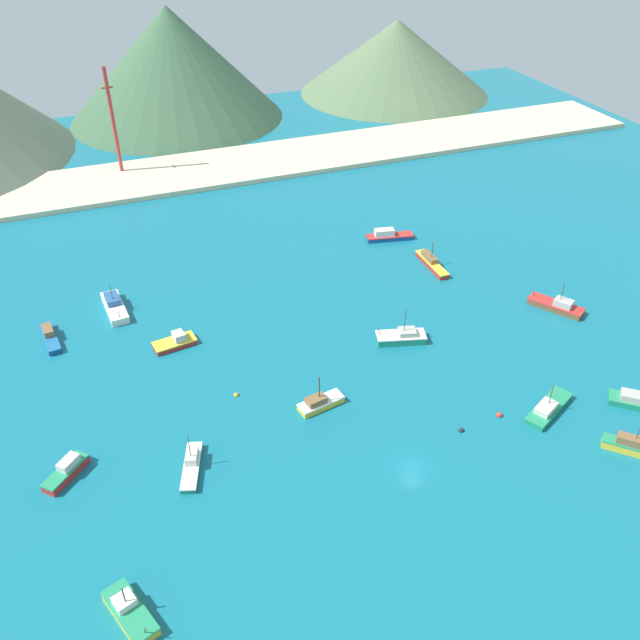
{
  "coord_description": "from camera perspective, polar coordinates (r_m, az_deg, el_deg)",
  "views": [
    {
      "loc": [
        -34.31,
        -53.81,
        68.65
      ],
      "look_at": [
        0.93,
        36.83,
        0.31
      ],
      "focal_mm": 37.6,
      "sensor_mm": 36.0,
      "label": 1
    }
  ],
  "objects": [
    {
      "name": "ground",
      "position": [
        113.79,
        0.81,
        -2.17
      ],
      "size": [
        260.0,
        280.0,
        0.5
      ],
      "color": "#146B7F"
    },
    {
      "name": "beach_strip",
      "position": [
        181.3,
        -8.99,
        12.63
      ],
      "size": [
        247.0,
        24.16,
        1.2
      ],
      "primitive_type": "cube",
      "color": "beige",
      "rests_on": "ground"
    },
    {
      "name": "fishing_boat_13",
      "position": [
        101.16,
        -0.01,
        -7.03
      ],
      "size": [
        7.48,
        3.79,
        5.74
      ],
      "color": "gold",
      "rests_on": "ground"
    },
    {
      "name": "fishing_boat_2",
      "position": [
        129.19,
        19.53,
        1.17
      ],
      "size": [
        7.92,
        10.0,
        5.72
      ],
      "color": "brown",
      "rests_on": "ground"
    },
    {
      "name": "hill_east",
      "position": [
        242.46,
        6.47,
        21.35
      ],
      "size": [
        64.16,
        64.16,
        23.68
      ],
      "color": "#56704C",
      "rests_on": "ground"
    },
    {
      "name": "fishing_boat_4",
      "position": [
        145.5,
        5.81,
        7.15
      ],
      "size": [
        10.46,
        4.67,
        2.46
      ],
      "color": "#14478C",
      "rests_on": "ground"
    },
    {
      "name": "fishing_boat_1",
      "position": [
        103.95,
        25.22,
        -9.77
      ],
      "size": [
        7.87,
        7.81,
        4.92
      ],
      "color": "gold",
      "rests_on": "ground"
    },
    {
      "name": "fishing_boat_0",
      "position": [
        136.82,
        9.46,
        4.84
      ],
      "size": [
        2.27,
        10.93,
        5.48
      ],
      "color": "red",
      "rests_on": "ground"
    },
    {
      "name": "buoy_1",
      "position": [
        99.91,
        11.93,
        -9.17
      ],
      "size": [
        0.79,
        0.79,
        0.79
      ],
      "color": "#232328",
      "rests_on": "ground"
    },
    {
      "name": "fishing_boat_3",
      "position": [
        123.05,
        -22.01,
        -1.32
      ],
      "size": [
        3.27,
        9.19,
        2.09
      ],
      "color": "#14478C",
      "rests_on": "ground"
    },
    {
      "name": "fishing_boat_12",
      "position": [
        126.99,
        -17.09,
        1.14
      ],
      "size": [
        3.98,
        10.53,
        5.49
      ],
      "color": "silver",
      "rests_on": "ground"
    },
    {
      "name": "fishing_boat_7",
      "position": [
        82.05,
        -15.89,
        -22.78
      ],
      "size": [
        5.56,
        8.6,
        4.61
      ],
      "color": "gold",
      "rests_on": "ground"
    },
    {
      "name": "fishing_boat_10",
      "position": [
        97.47,
        -20.78,
        -11.92
      ],
      "size": [
        6.57,
        6.49,
        2.41
      ],
      "color": "red",
      "rests_on": "ground"
    },
    {
      "name": "fishing_boat_8",
      "position": [
        94.04,
        -10.86,
        -11.98
      ],
      "size": [
        4.79,
        8.87,
        5.85
      ],
      "color": "#198466",
      "rests_on": "ground"
    },
    {
      "name": "fishing_boat_11",
      "position": [
        105.98,
        18.84,
        -7.11
      ],
      "size": [
        10.27,
        7.15,
        5.21
      ],
      "color": "#198466",
      "rests_on": "ground"
    },
    {
      "name": "fishing_boat_6",
      "position": [
        115.56,
        -12.2,
        -1.82
      ],
      "size": [
        7.51,
        4.2,
        2.34
      ],
      "color": "red",
      "rests_on": "ground"
    },
    {
      "name": "hill_central",
      "position": [
        219.16,
        -12.49,
        20.53
      ],
      "size": [
        65.21,
        65.21,
        32.61
      ],
      "color": "#3D6042",
      "rests_on": "ground"
    },
    {
      "name": "fishing_boat_5",
      "position": [
        114.69,
        6.96,
        -1.43
      ],
      "size": [
        8.94,
        5.46,
        6.51
      ],
      "color": "#198466",
      "rests_on": "ground"
    },
    {
      "name": "radio_tower",
      "position": [
        179.25,
        -17.18,
        15.79
      ],
      "size": [
        2.71,
        2.17,
        27.06
      ],
      "color": "#B7332D",
      "rests_on": "ground"
    },
    {
      "name": "fishing_boat_9",
      "position": [
        112.05,
        25.25,
        -6.26
      ],
      "size": [
        8.09,
        7.53,
        2.05
      ],
      "color": "#198466",
      "rests_on": "ground"
    },
    {
      "name": "buoy_0",
      "position": [
        104.21,
        -7.15,
        -6.35
      ],
      "size": [
        0.73,
        0.73,
        0.73
      ],
      "color": "gold",
      "rests_on": "ground"
    },
    {
      "name": "buoy_2",
      "position": [
        103.54,
        15.01,
        -7.82
      ],
      "size": [
        0.9,
        0.9,
        0.9
      ],
      "color": "red",
      "rests_on": "ground"
    }
  ]
}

